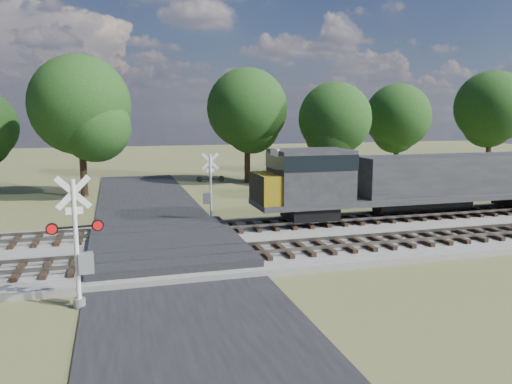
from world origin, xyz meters
name	(u,v)px	position (x,y,z in m)	size (l,w,h in m)	color
ground	(167,254)	(0.00, 0.00, 0.00)	(160.00, 160.00, 0.00)	#4A522C
ballast_bed	(356,234)	(10.00, 0.50, 0.15)	(140.00, 10.00, 0.30)	gray
road	(167,253)	(0.00, 0.00, 0.04)	(7.00, 60.00, 0.08)	black
crossing_panel	(166,245)	(0.00, 0.50, 0.32)	(7.00, 9.00, 0.62)	#262628
track_near	(243,252)	(3.12, -2.00, 0.41)	(140.00, 2.60, 0.33)	black
track_far	(220,227)	(3.12, 3.00, 0.41)	(140.00, 2.60, 0.33)	black
crossing_signal_near	(80,254)	(-3.45, -5.71, 1.88)	(1.82, 0.42, 4.52)	silver
crossing_signal_far	(209,193)	(3.26, 6.62, 1.75)	(1.69, 0.39, 4.20)	silver
equipment_shed	(323,180)	(13.19, 12.31, 1.48)	(4.42, 4.42, 2.91)	#4D3621
treeline	(264,114)	(11.05, 20.90, 6.45)	(83.28, 12.04, 11.03)	black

